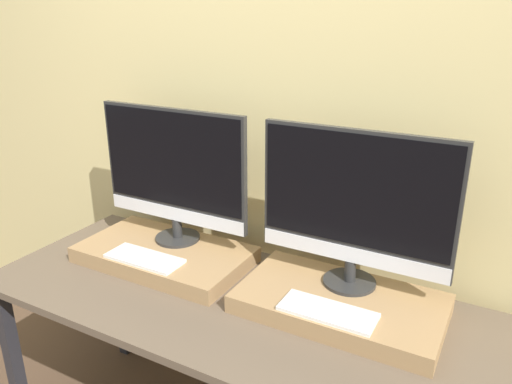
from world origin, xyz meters
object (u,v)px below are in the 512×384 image
object	(u,v)px
monitor_left	(173,170)
keyboard_right	(328,311)
monitor_right	(355,203)
keyboard_left	(144,258)

from	to	relation	value
monitor_left	keyboard_right	world-z (taller)	monitor_left
monitor_left	monitor_right	distance (m)	0.75
monitor_right	keyboard_right	distance (m)	0.36
keyboard_left	keyboard_right	distance (m)	0.75
monitor_left	monitor_right	world-z (taller)	same
keyboard_right	keyboard_left	bearing A→B (deg)	180.00
monitor_left	keyboard_left	xyz separation A→B (m)	(-0.00, -0.21, -0.29)
monitor_left	keyboard_left	size ratio (longest dim) A/B	2.15
keyboard_left	monitor_right	distance (m)	0.83
keyboard_left	monitor_right	bearing A→B (deg)	15.57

